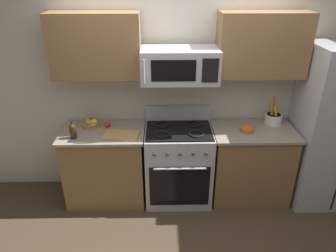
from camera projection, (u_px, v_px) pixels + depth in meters
ground_plane at (181, 233)px, 3.37m from camera, size 16.00×16.00×0.00m
wall_back at (178, 87)px, 3.70m from camera, size 8.00×0.10×2.60m
counter_left at (106, 165)px, 3.73m from camera, size 0.94×0.60×0.91m
range_oven at (178, 163)px, 3.74m from camera, size 0.76×0.64×1.09m
counter_right at (250, 164)px, 3.76m from camera, size 0.94×0.60×0.91m
refrigerator at (334, 128)px, 3.55m from camera, size 0.81×0.71×1.87m
microwave at (180, 65)px, 3.24m from camera, size 0.80×0.44×0.34m
upper_cabinets_left at (96, 45)px, 3.25m from camera, size 0.93×0.34×0.66m
upper_cabinets_right at (262, 45)px, 3.28m from camera, size 0.93×0.34×0.66m
utensil_crock at (273, 118)px, 3.68m from camera, size 0.20×0.20×0.33m
fruit_basket at (91, 123)px, 3.60m from camera, size 0.21×0.21×0.10m
apple_loose at (107, 124)px, 3.61m from camera, size 0.07×0.07×0.07m
cutting_board at (121, 135)px, 3.43m from camera, size 0.41×0.29×0.02m
bottle_soy at (73, 131)px, 3.35m from camera, size 0.07×0.07×0.19m
prep_bowl at (247, 129)px, 3.51m from camera, size 0.15×0.15×0.06m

